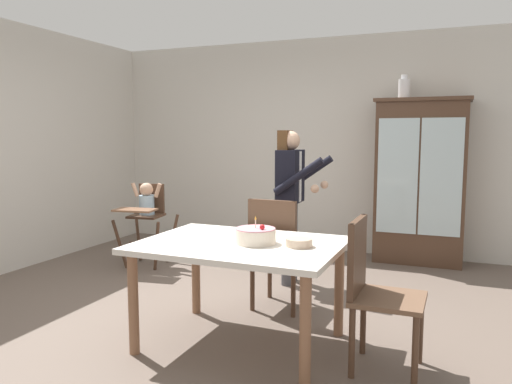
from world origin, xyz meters
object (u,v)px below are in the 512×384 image
(dining_table, at_px, (241,255))
(ceramic_vase, at_px, (404,88))
(birthday_cake, at_px, (256,236))
(dining_chair_right_end, at_px, (372,283))
(high_chair_with_toddler, at_px, (146,209))
(serving_bowl, at_px, (299,243))
(adult_person, at_px, (291,187))
(dining_chair_far_side, at_px, (276,246))
(china_cabinet, at_px, (420,181))

(dining_table, bearing_deg, ceramic_vase, 74.35)
(dining_table, xyz_separation_m, birthday_cake, (0.11, 0.01, 0.15))
(ceramic_vase, distance_m, dining_chair_right_end, 3.23)
(high_chair_with_toddler, distance_m, serving_bowl, 2.75)
(ceramic_vase, bearing_deg, adult_person, -124.88)
(dining_chair_far_side, bearing_deg, high_chair_with_toddler, -21.02)
(ceramic_vase, bearing_deg, dining_chair_right_end, -87.78)
(ceramic_vase, relative_size, dining_table, 0.19)
(adult_person, bearing_deg, china_cabinet, -41.81)
(dining_table, bearing_deg, dining_chair_far_side, 89.33)
(birthday_cake, bearing_deg, ceramic_vase, 76.39)
(ceramic_vase, xyz_separation_m, birthday_cake, (-0.69, -2.86, -1.22))
(dining_table, bearing_deg, adult_person, 94.66)
(ceramic_vase, xyz_separation_m, dining_chair_right_end, (0.11, -2.88, -1.46))
(high_chair_with_toddler, height_order, serving_bowl, high_chair_with_toddler)
(adult_person, distance_m, serving_bowl, 1.61)
(high_chair_with_toddler, height_order, dining_table, high_chair_with_toddler)
(serving_bowl, distance_m, dining_chair_far_side, 0.84)
(birthday_cake, bearing_deg, high_chair_with_toddler, 141.41)
(dining_table, bearing_deg, dining_chair_right_end, -1.00)
(serving_bowl, relative_size, dining_chair_far_side, 0.19)
(serving_bowl, bearing_deg, high_chair_with_toddler, 145.72)
(serving_bowl, bearing_deg, ceramic_vase, 82.29)
(china_cabinet, bearing_deg, birthday_cake, -107.54)
(adult_person, distance_m, birthday_cake, 1.55)
(birthday_cake, xyz_separation_m, dining_chair_right_end, (0.80, -0.02, -0.24))
(dining_chair_right_end, bearing_deg, adult_person, 34.78)
(dining_table, height_order, dining_chair_far_side, dining_chair_far_side)
(china_cabinet, xyz_separation_m, dining_table, (-1.01, -2.86, -0.31))
(dining_table, height_order, birthday_cake, birthday_cake)
(high_chair_with_toddler, distance_m, adult_person, 1.76)
(china_cabinet, distance_m, serving_bowl, 2.90)
(adult_person, height_order, dining_chair_right_end, adult_person)
(china_cabinet, bearing_deg, dining_chair_far_side, -115.26)
(high_chair_with_toddler, bearing_deg, adult_person, -9.80)
(high_chair_with_toddler, height_order, birthday_cake, high_chair_with_toddler)
(high_chair_with_toddler, xyz_separation_m, adult_person, (1.73, -0.04, 0.31))
(high_chair_with_toddler, xyz_separation_m, dining_chair_far_side, (1.86, -0.84, -0.10))
(china_cabinet, bearing_deg, dining_chair_right_end, -91.96)
(adult_person, bearing_deg, dining_chair_right_end, -147.35)
(ceramic_vase, relative_size, dining_chair_far_side, 0.28)
(high_chair_with_toddler, bearing_deg, china_cabinet, 15.71)
(serving_bowl, xyz_separation_m, dining_chair_far_side, (-0.41, 0.71, -0.21))
(ceramic_vase, relative_size, dining_chair_right_end, 0.28)
(ceramic_vase, height_order, birthday_cake, ceramic_vase)
(birthday_cake, bearing_deg, china_cabinet, 72.46)
(ceramic_vase, relative_size, serving_bowl, 1.50)
(china_cabinet, height_order, ceramic_vase, ceramic_vase)
(dining_table, bearing_deg, birthday_cake, 3.28)
(dining_chair_right_end, bearing_deg, birthday_cake, 89.35)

